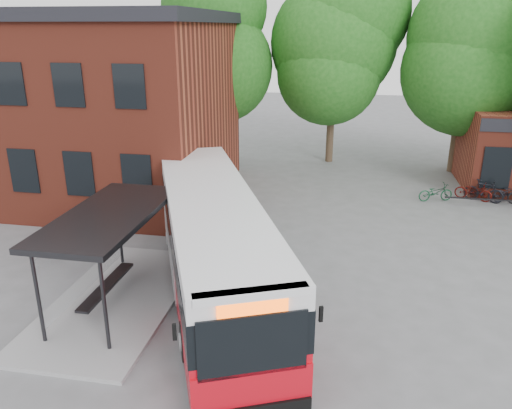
% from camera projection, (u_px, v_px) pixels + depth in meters
% --- Properties ---
extents(ground, '(100.00, 100.00, 0.00)m').
position_uv_depth(ground, '(270.00, 299.00, 15.22)').
color(ground, '#5E5E61').
extents(station_building, '(18.40, 10.40, 8.50)m').
position_uv_depth(station_building, '(37.00, 104.00, 24.35)').
color(station_building, maroon).
rests_on(station_building, ground).
extents(bus_shelter, '(3.60, 7.00, 2.90)m').
position_uv_depth(bus_shelter, '(113.00, 258.00, 14.58)').
color(bus_shelter, '#252528').
rests_on(bus_shelter, ground).
extents(bike_rail, '(5.20, 0.10, 0.38)m').
position_uv_depth(bike_rail, '(504.00, 204.00, 22.82)').
color(bike_rail, '#252528').
rests_on(bike_rail, ground).
extents(tree_0, '(7.92, 7.92, 11.00)m').
position_uv_depth(tree_0, '(212.00, 69.00, 29.21)').
color(tree_0, '#1C5617').
rests_on(tree_0, ground).
extents(tree_1, '(7.92, 7.92, 10.40)m').
position_uv_depth(tree_1, '(333.00, 75.00, 29.04)').
color(tree_1, '#1C5617').
rests_on(tree_1, ground).
extents(tree_2, '(7.92, 7.92, 11.00)m').
position_uv_depth(tree_2, '(464.00, 73.00, 26.81)').
color(tree_2, '#1C5617').
rests_on(tree_2, ground).
extents(city_bus, '(7.19, 12.34, 3.12)m').
position_uv_depth(city_bus, '(212.00, 242.00, 15.43)').
color(city_bus, red).
rests_on(city_bus, ground).
extents(bicycle_0, '(1.75, 1.04, 0.87)m').
position_uv_depth(bicycle_0, '(436.00, 192.00, 23.61)').
color(bicycle_0, '#16472B').
rests_on(bicycle_0, ground).
extents(bicycle_2, '(1.78, 1.19, 0.89)m').
position_uv_depth(bicycle_2, '(473.00, 191.00, 23.75)').
color(bicycle_2, '#4C0E0A').
rests_on(bicycle_2, ground).
extents(bicycle_3, '(1.83, 1.13, 1.06)m').
position_uv_depth(bicycle_3, '(484.00, 191.00, 23.50)').
color(bicycle_3, black).
rests_on(bicycle_3, ground).
extents(bicycle_4, '(1.86, 1.00, 0.93)m').
position_uv_depth(bicycle_4, '(511.00, 192.00, 23.48)').
color(bicycle_4, black).
rests_on(bicycle_4, ground).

